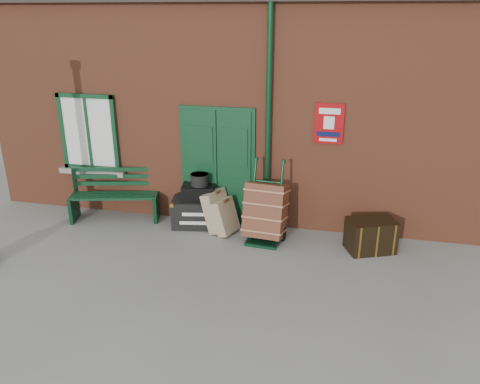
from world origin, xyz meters
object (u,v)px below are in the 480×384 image
(porter_trolley, at_px, (266,211))
(dark_trunk, at_px, (371,235))
(houdini_trunk, at_px, (202,212))
(bench, at_px, (115,193))

(porter_trolley, bearing_deg, dark_trunk, 4.80)
(houdini_trunk, xyz_separation_m, porter_trolley, (1.30, -0.34, 0.28))
(bench, bearing_deg, porter_trolley, -19.70)
(bench, relative_size, houdini_trunk, 1.61)
(houdini_trunk, bearing_deg, bench, 171.04)
(porter_trolley, distance_m, dark_trunk, 1.85)
(houdini_trunk, bearing_deg, porter_trolley, -25.05)
(bench, distance_m, dark_trunk, 4.89)
(houdini_trunk, xyz_separation_m, dark_trunk, (3.12, -0.34, 0.01))
(bench, xyz_separation_m, porter_trolley, (3.05, -0.29, 0.03))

